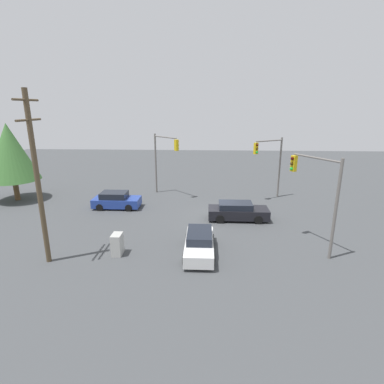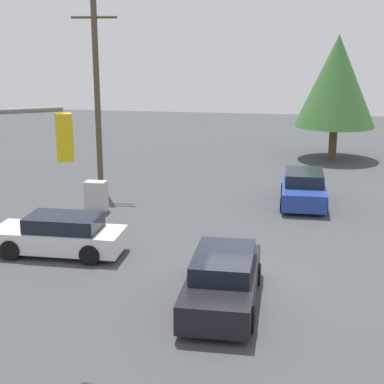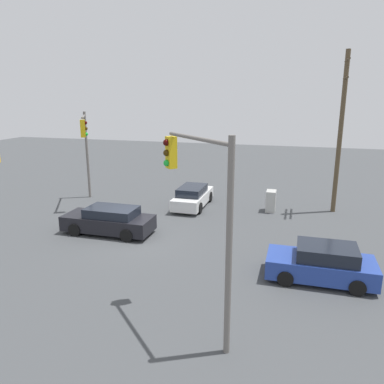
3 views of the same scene
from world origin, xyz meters
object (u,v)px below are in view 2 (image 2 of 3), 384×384
(sedan_blue, at_px, (304,189))
(sedan_dark, at_px, (223,280))
(electrical_cabinet, at_px, (96,197))
(sedan_white, at_px, (60,235))

(sedan_blue, distance_m, sedan_dark, 10.93)
(electrical_cabinet, bearing_deg, sedan_dark, -51.44)
(sedan_white, distance_m, electrical_cabinet, 5.07)
(sedan_blue, xyz_separation_m, electrical_cabinet, (-8.81, -2.67, -0.03))
(sedan_dark, relative_size, sedan_white, 1.06)
(sedan_white, height_order, electrical_cabinet, sedan_white)
(electrical_cabinet, bearing_deg, sedan_white, -85.85)
(sedan_blue, height_order, sedan_white, sedan_blue)
(sedan_blue, height_order, sedan_dark, sedan_blue)
(sedan_white, bearing_deg, sedan_dark, -116.08)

